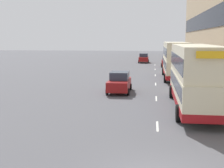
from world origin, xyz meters
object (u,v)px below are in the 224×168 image
at_px(double_decker_bus_near, 195,75).
at_px(car_2, 167,62).
at_px(double_decker_bus_ahead, 176,59).
at_px(car_1, 119,82).
at_px(car_0, 144,58).

distance_m(double_decker_bus_near, car_2, 31.27).
xyz_separation_m(double_decker_bus_ahead, car_2, (-0.26, 15.20, -1.39)).
distance_m(car_1, car_2, 25.93).
height_order(double_decker_bus_ahead, car_1, double_decker_bus_ahead).
height_order(car_0, car_2, car_2).
distance_m(double_decker_bus_near, double_decker_bus_ahead, 16.04).
relative_size(double_decker_bus_ahead, car_1, 2.51).
xyz_separation_m(double_decker_bus_near, car_2, (-0.43, 31.24, -1.39)).
xyz_separation_m(double_decker_bus_near, car_0, (-4.66, 40.42, -1.39)).
relative_size(double_decker_bus_near, car_1, 2.58).
height_order(car_1, car_2, car_2).
height_order(double_decker_bus_ahead, car_2, double_decker_bus_ahead).
bearing_deg(car_2, car_0, 114.72).
bearing_deg(car_0, double_decker_bus_near, 96.58).
relative_size(double_decker_bus_ahead, car_2, 2.78).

